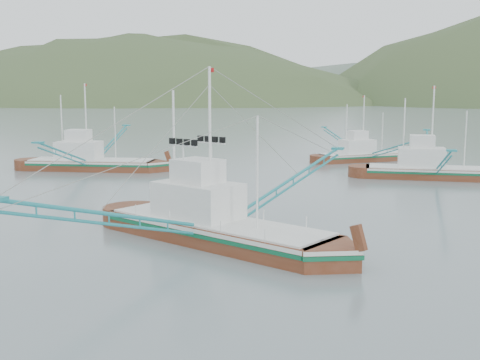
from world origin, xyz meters
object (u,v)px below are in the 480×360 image
(main_boat, at_px, (215,204))
(bg_boat_far, at_px, (365,146))
(bg_boat_left, at_px, (90,155))
(bg_boat_right, at_px, (433,165))

(main_boat, distance_m, bg_boat_far, 49.20)
(bg_boat_left, xyz_separation_m, bg_boat_far, (32.58, 19.14, 0.25))
(bg_boat_left, bearing_deg, bg_boat_far, 21.84)
(bg_boat_right, height_order, bg_boat_far, bg_boat_right)
(bg_boat_left, distance_m, bg_boat_right, 41.53)
(bg_boat_far, bearing_deg, bg_boat_left, 173.92)
(bg_boat_right, xyz_separation_m, bg_boat_far, (-8.73, 14.85, 0.57))
(bg_boat_far, bearing_deg, bg_boat_right, -96.05)
(main_boat, height_order, bg_boat_far, main_boat)
(main_boat, xyz_separation_m, bg_boat_far, (6.28, 48.80, -0.45))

